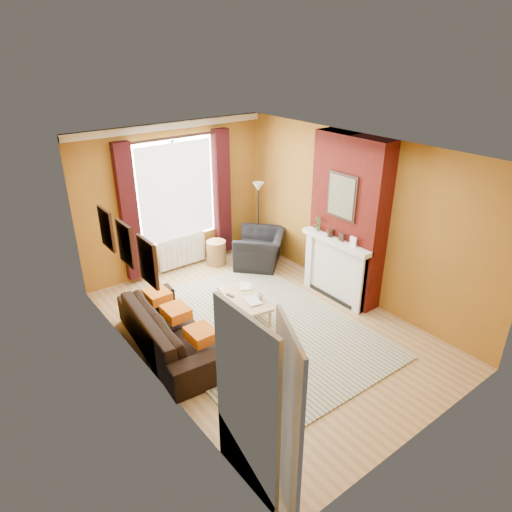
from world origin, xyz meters
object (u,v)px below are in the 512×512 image
at_px(sofa, 171,329).
at_px(wicker_stool, 216,253).
at_px(coffee_table, 244,299).
at_px(armchair, 260,249).
at_px(floor_lamp, 258,199).

xyz_separation_m(sofa, wicker_stool, (2.04, 1.95, -0.08)).
xyz_separation_m(sofa, coffee_table, (1.35, 0.04, -0.01)).
height_order(armchair, coffee_table, armchair).
distance_m(armchair, floor_lamp, 1.01).
bearing_deg(floor_lamp, wicker_stool, 169.96).
bearing_deg(floor_lamp, armchair, -122.93).
bearing_deg(coffee_table, armchair, 55.06).
relative_size(sofa, floor_lamp, 1.43).
bearing_deg(armchair, sofa, -15.73).
height_order(sofa, wicker_stool, sofa).
bearing_deg(floor_lamp, sofa, -149.02).
xyz_separation_m(armchair, coffee_table, (-1.37, -1.35, -0.02)).
distance_m(armchair, wicker_stool, 0.88).
bearing_deg(sofa, armchair, -57.83).
bearing_deg(armchair, floor_lamp, -165.78).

